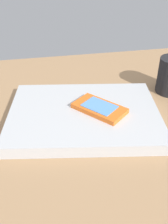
% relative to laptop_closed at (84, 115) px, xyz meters
% --- Properties ---
extents(desk_surface, '(1.20, 0.80, 0.03)m').
position_rel_laptop_closed_xyz_m(desk_surface, '(-0.01, -0.02, -0.03)').
color(desk_surface, '#9E7751').
rests_on(desk_surface, ground).
extents(laptop_closed, '(0.36, 0.29, 0.02)m').
position_rel_laptop_closed_xyz_m(laptop_closed, '(0.00, 0.00, 0.00)').
color(laptop_closed, '#B7BABC').
rests_on(laptop_closed, desk_surface).
extents(cell_phone_on_laptop, '(0.12, 0.12, 0.01)m').
position_rel_laptop_closed_xyz_m(cell_phone_on_laptop, '(0.03, -0.01, 0.02)').
color(cell_phone_on_laptop, orange).
rests_on(cell_phone_on_laptop, laptop_closed).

